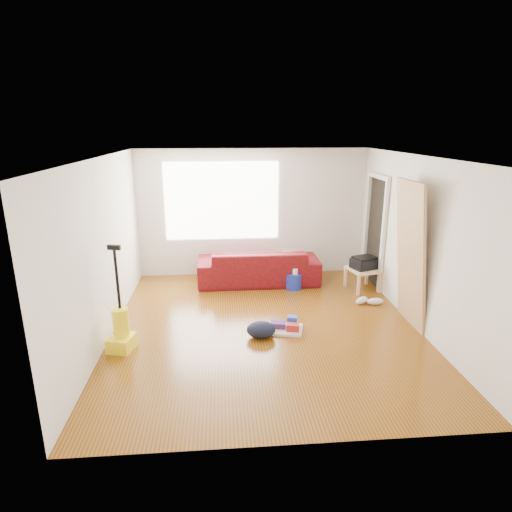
{
  "coord_description": "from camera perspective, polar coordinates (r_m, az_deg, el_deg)",
  "views": [
    {
      "loc": [
        -0.63,
        -5.81,
        2.88
      ],
      "look_at": [
        -0.09,
        0.6,
        0.94
      ],
      "focal_mm": 30.0,
      "sensor_mm": 36.0,
      "label": 1
    }
  ],
  "objects": [
    {
      "name": "room",
      "position": [
        6.22,
        1.83,
        1.62
      ],
      "size": [
        4.51,
        5.01,
        2.51
      ],
      "color": "#583208",
      "rests_on": "ground"
    },
    {
      "name": "sneakers",
      "position": [
        7.53,
        14.77,
        -5.81
      ],
      "size": [
        0.51,
        0.27,
        0.12
      ],
      "rotation": [
        0.0,
        0.0,
        0.22
      ],
      "color": "silver",
      "rests_on": "ground"
    },
    {
      "name": "side_table",
      "position": [
        8.06,
        14.13,
        -2.04
      ],
      "size": [
        0.61,
        0.61,
        0.41
      ],
      "rotation": [
        0.0,
        0.0,
        0.24
      ],
      "color": "#E3BD80",
      "rests_on": "ground"
    },
    {
      "name": "tv_stand",
      "position": [
        8.61,
        4.86,
        -1.86
      ],
      "size": [
        0.69,
        0.4,
        0.25
      ],
      "rotation": [
        0.0,
        0.0,
        -0.02
      ],
      "color": "black",
      "rests_on": "ground"
    },
    {
      "name": "backpack",
      "position": [
        6.24,
        0.67,
        -10.73
      ],
      "size": [
        0.42,
        0.34,
        0.23
      ],
      "primitive_type": "ellipsoid",
      "rotation": [
        0.0,
        0.0,
        -0.01
      ],
      "color": "black",
      "rests_on": "ground"
    },
    {
      "name": "door_panel",
      "position": [
        7.02,
        19.06,
        -8.44
      ],
      "size": [
        0.27,
        0.87,
        2.18
      ],
      "primitive_type": "cube",
      "rotation": [
        0.0,
        -0.1,
        0.0
      ],
      "color": "#9D8258",
      "rests_on": "ground"
    },
    {
      "name": "printer",
      "position": [
        8.01,
        14.22,
        -0.86
      ],
      "size": [
        0.51,
        0.45,
        0.22
      ],
      "rotation": [
        0.0,
        0.0,
        0.37
      ],
      "color": "black",
      "rests_on": "side_table"
    },
    {
      "name": "vacuum",
      "position": [
        6.1,
        -17.55,
        -9.45
      ],
      "size": [
        0.38,
        0.41,
        1.44
      ],
      "rotation": [
        0.0,
        0.0,
        -0.25
      ],
      "color": "yellow",
      "rests_on": "ground"
    },
    {
      "name": "tv",
      "position": [
        8.52,
        4.91,
        -0.13
      ],
      "size": [
        0.53,
        0.07,
        0.31
      ],
      "primitive_type": "imported",
      "rotation": [
        0.0,
        0.0,
        3.14
      ],
      "color": "black",
      "rests_on": "tv_stand"
    },
    {
      "name": "bucket",
      "position": [
        8.01,
        4.98,
        -4.35
      ],
      "size": [
        0.34,
        0.34,
        0.3
      ],
      "primitive_type": "cylinder",
      "rotation": [
        0.0,
        0.0,
        0.16
      ],
      "color": "#1A2BA7",
      "rests_on": "ground"
    },
    {
      "name": "toilet_paper",
      "position": [
        7.94,
        5.17,
        -3.0
      ],
      "size": [
        0.12,
        0.12,
        0.11
      ],
      "primitive_type": "cylinder",
      "color": "white",
      "rests_on": "bucket"
    },
    {
      "name": "sofa",
      "position": [
        8.31,
        0.31,
        -3.48
      ],
      "size": [
        2.3,
        0.9,
        0.67
      ],
      "primitive_type": "imported",
      "rotation": [
        0.0,
        0.0,
        3.14
      ],
      "color": "#330809",
      "rests_on": "ground"
    },
    {
      "name": "cleaning_tray",
      "position": [
        6.42,
        4.02,
        -9.39
      ],
      "size": [
        0.58,
        0.5,
        0.18
      ],
      "rotation": [
        0.0,
        0.0,
        -0.23
      ],
      "color": "silver",
      "rests_on": "ground"
    }
  ]
}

